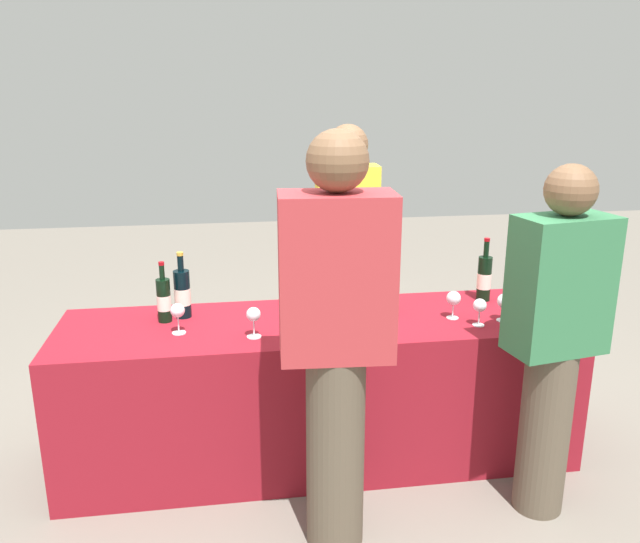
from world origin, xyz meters
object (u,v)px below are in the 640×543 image
at_px(wine_bottle_2, 355,293).
at_px(wine_glass_3, 480,306).
at_px(wine_bottle_4, 484,278).
at_px(wine_glass_4, 505,302).
at_px(wine_glass_1, 254,316).
at_px(wine_bottle_3, 388,290).
at_px(wine_bottle_0, 164,300).
at_px(guest_1, 555,335).
at_px(wine_glass_2, 454,299).
at_px(wine_glass_0, 178,312).
at_px(wine_bottle_1, 182,293).
at_px(server_pouring, 346,256).
at_px(guest_0, 336,337).

xyz_separation_m(wine_bottle_2, wine_glass_3, (0.56, -0.24, -0.01)).
bearing_deg(wine_bottle_4, wine_glass_4, -94.35).
bearing_deg(wine_glass_1, wine_bottle_3, 19.70).
bearing_deg(wine_bottle_0, guest_1, -21.85).
bearing_deg(wine_bottle_3, wine_bottle_2, -173.76).
bearing_deg(wine_bottle_3, wine_glass_1, -160.30).
bearing_deg(wine_glass_2, wine_glass_3, -52.12).
bearing_deg(wine_bottle_2, guest_1, -40.67).
relative_size(wine_glass_1, wine_glass_4, 1.03).
height_order(wine_glass_2, wine_glass_3, wine_glass_2).
height_order(wine_bottle_3, wine_glass_1, wine_bottle_3).
relative_size(wine_bottle_4, wine_glass_0, 2.34).
distance_m(wine_bottle_1, wine_bottle_4, 1.58).
xyz_separation_m(wine_bottle_3, server_pouring, (-0.13, 0.47, 0.06)).
relative_size(wine_bottle_1, wine_bottle_3, 1.06).
height_order(wine_bottle_2, wine_glass_1, wine_bottle_2).
xyz_separation_m(wine_bottle_4, guest_0, (-0.95, -0.83, 0.05)).
height_order(wine_bottle_4, wine_glass_2, wine_bottle_4).
bearing_deg(wine_bottle_4, server_pouring, 151.62).
xyz_separation_m(wine_bottle_3, wine_glass_4, (0.53, -0.22, -0.01)).
height_order(wine_bottle_1, wine_glass_2, wine_bottle_1).
distance_m(wine_bottle_4, server_pouring, 0.77).
distance_m(wine_glass_3, wine_glass_4, 0.15).
bearing_deg(guest_0, wine_glass_2, 43.83).
bearing_deg(guest_0, server_pouring, 81.04).
relative_size(wine_bottle_2, wine_glass_1, 2.12).
xyz_separation_m(guest_0, guest_1, (0.95, 0.08, -0.08)).
bearing_deg(guest_0, guest_1, 8.42).
distance_m(wine_bottle_0, wine_glass_3, 1.52).
relative_size(wine_bottle_3, wine_glass_0, 2.14).
height_order(wine_glass_2, server_pouring, server_pouring).
height_order(wine_glass_3, server_pouring, server_pouring).
distance_m(wine_glass_1, guest_1, 1.31).
distance_m(wine_bottle_4, guest_0, 1.26).
height_order(wine_bottle_1, wine_bottle_4, wine_bottle_4).
relative_size(wine_bottle_0, wine_bottle_3, 0.96).
bearing_deg(wine_glass_4, guest_1, -85.76).
bearing_deg(wine_bottle_1, wine_glass_3, -13.32).
height_order(wine_bottle_0, guest_0, guest_0).
distance_m(wine_bottle_2, wine_bottle_4, 0.73).
relative_size(wine_glass_0, wine_glass_4, 1.04).
height_order(wine_bottle_3, wine_glass_0, wine_bottle_3).
relative_size(wine_glass_1, server_pouring, 0.09).
height_order(wine_bottle_4, wine_glass_4, wine_bottle_4).
relative_size(wine_glass_3, wine_glass_4, 0.96).
bearing_deg(wine_glass_3, server_pouring, 125.04).
bearing_deg(wine_glass_2, guest_0, -139.92).
bearing_deg(wine_bottle_1, wine_glass_0, -92.66).
bearing_deg(wine_bottle_1, guest_1, -24.45).
bearing_deg(wine_bottle_0, wine_bottle_2, -2.49).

